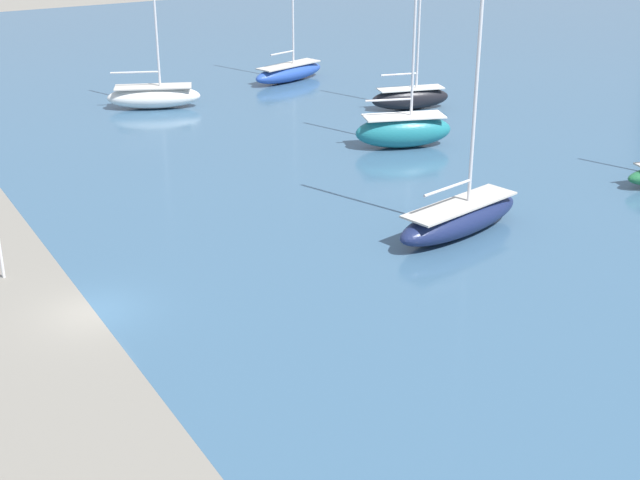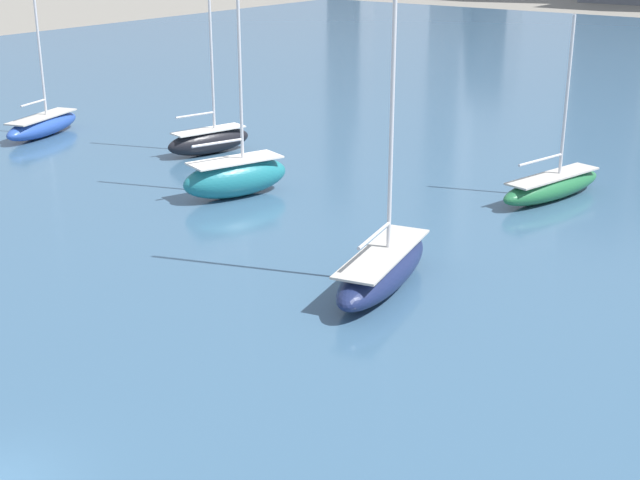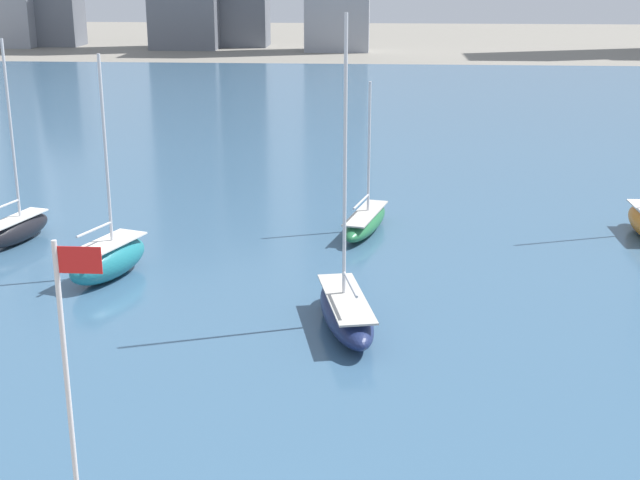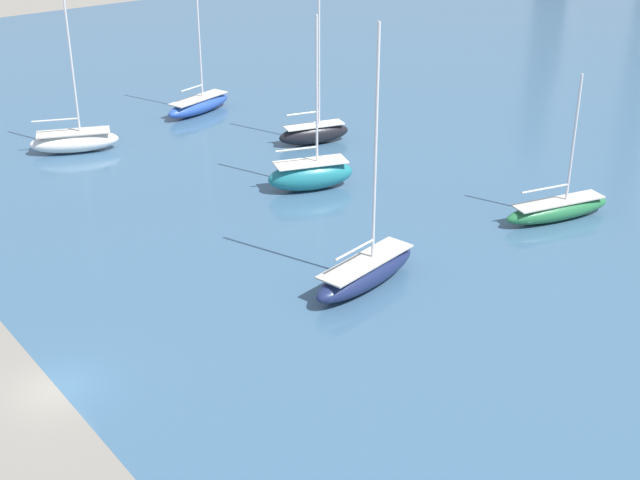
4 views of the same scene
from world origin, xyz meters
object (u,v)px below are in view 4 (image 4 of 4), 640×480
object	(u,v)px
sailboat_teal	(311,174)
sailboat_green	(558,209)
sailboat_white	(74,141)
sailboat_navy	(366,271)
sailboat_blue	(199,104)
sailboat_black	(314,132)

from	to	relation	value
sailboat_teal	sailboat_green	xyz separation A→B (m)	(14.83, 10.22, -0.38)
sailboat_teal	sailboat_white	bearing A→B (deg)	-131.07
sailboat_teal	sailboat_white	xyz separation A→B (m)	(-18.50, -10.70, -0.21)
sailboat_navy	sailboat_green	distance (m)	16.76
sailboat_teal	sailboat_blue	bearing A→B (deg)	-168.92
sailboat_navy	sailboat_blue	size ratio (longest dim) A/B	1.12
sailboat_black	sailboat_blue	world-z (taller)	sailboat_blue
sailboat_navy	sailboat_white	size ratio (longest dim) A/B	1.22
sailboat_blue	sailboat_green	bearing A→B (deg)	-5.13
sailboat_blue	sailboat_teal	bearing A→B (deg)	-24.24
sailboat_white	sailboat_green	world-z (taller)	sailboat_white
sailboat_black	sailboat_white	world-z (taller)	sailboat_black
sailboat_navy	sailboat_blue	distance (m)	36.95
sailboat_black	sailboat_teal	world-z (taller)	sailboat_black
sailboat_black	sailboat_white	xyz separation A→B (m)	(-10.41, -17.08, -0.02)
sailboat_green	sailboat_white	bearing A→B (deg)	-134.56
sailboat_black	sailboat_green	xyz separation A→B (m)	(22.92, 3.84, -0.19)
sailboat_green	sailboat_black	bearing A→B (deg)	-157.17
sailboat_teal	sailboat_white	size ratio (longest dim) A/B	1.02
sailboat_white	sailboat_navy	bearing A→B (deg)	30.11
sailboat_black	sailboat_green	world-z (taller)	sailboat_black
sailboat_green	sailboat_navy	bearing A→B (deg)	-78.92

